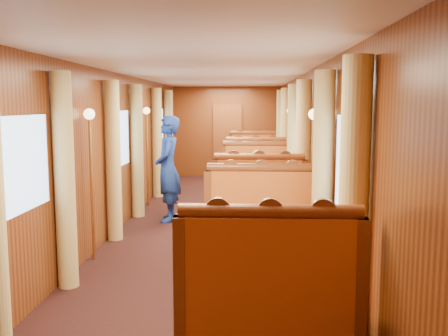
# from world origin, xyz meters

# --- Properties ---
(floor) EXTENTS (3.00, 12.00, 0.01)m
(floor) POSITION_xyz_m (0.00, 0.00, 0.00)
(floor) COLOR black
(floor) RESTS_ON ground
(ceiling) EXTENTS (3.00, 12.00, 0.01)m
(ceiling) POSITION_xyz_m (0.00, 0.00, 2.50)
(ceiling) COLOR silver
(ceiling) RESTS_ON wall_left
(wall_far) EXTENTS (3.00, 0.01, 2.50)m
(wall_far) POSITION_xyz_m (0.00, 6.00, 1.25)
(wall_far) COLOR brown
(wall_far) RESTS_ON floor
(wall_near) EXTENTS (3.00, 0.01, 2.50)m
(wall_near) POSITION_xyz_m (0.00, -6.00, 1.25)
(wall_near) COLOR brown
(wall_near) RESTS_ON floor
(wall_left) EXTENTS (0.01, 12.00, 2.50)m
(wall_left) POSITION_xyz_m (-1.50, 0.00, 1.25)
(wall_left) COLOR brown
(wall_left) RESTS_ON floor
(wall_right) EXTENTS (0.01, 12.00, 2.50)m
(wall_right) POSITION_xyz_m (1.50, 0.00, 1.25)
(wall_right) COLOR brown
(wall_right) RESTS_ON floor
(doorway_far) EXTENTS (0.80, 0.04, 2.00)m
(doorway_far) POSITION_xyz_m (0.00, 5.97, 1.00)
(doorway_far) COLOR brown
(doorway_far) RESTS_ON floor
(table_near) EXTENTS (1.05, 0.72, 0.75)m
(table_near) POSITION_xyz_m (0.75, -3.50, 0.38)
(table_near) COLOR white
(table_near) RESTS_ON floor
(banquette_near_fwd) EXTENTS (1.30, 0.55, 1.34)m
(banquette_near_fwd) POSITION_xyz_m (0.75, -4.51, 0.42)
(banquette_near_fwd) COLOR #AE3713
(banquette_near_fwd) RESTS_ON floor
(banquette_near_aft) EXTENTS (1.30, 0.55, 1.34)m
(banquette_near_aft) POSITION_xyz_m (0.75, -2.49, 0.42)
(banquette_near_aft) COLOR #AE3713
(banquette_near_aft) RESTS_ON floor
(table_mid) EXTENTS (1.05, 0.72, 0.75)m
(table_mid) POSITION_xyz_m (0.75, 0.00, 0.38)
(table_mid) COLOR white
(table_mid) RESTS_ON floor
(banquette_mid_fwd) EXTENTS (1.30, 0.55, 1.34)m
(banquette_mid_fwd) POSITION_xyz_m (0.75, -1.01, 0.42)
(banquette_mid_fwd) COLOR #AE3713
(banquette_mid_fwd) RESTS_ON floor
(banquette_mid_aft) EXTENTS (1.30, 0.55, 1.34)m
(banquette_mid_aft) POSITION_xyz_m (0.75, 1.01, 0.42)
(banquette_mid_aft) COLOR #AE3713
(banquette_mid_aft) RESTS_ON floor
(table_far) EXTENTS (1.05, 0.72, 0.75)m
(table_far) POSITION_xyz_m (0.75, 3.50, 0.38)
(table_far) COLOR white
(table_far) RESTS_ON floor
(banquette_far_fwd) EXTENTS (1.30, 0.55, 1.34)m
(banquette_far_fwd) POSITION_xyz_m (0.75, 2.49, 0.42)
(banquette_far_fwd) COLOR #AE3713
(banquette_far_fwd) RESTS_ON floor
(banquette_far_aft) EXTENTS (1.30, 0.55, 1.34)m
(banquette_far_aft) POSITION_xyz_m (0.75, 4.51, 0.42)
(banquette_far_aft) COLOR #AE3713
(banquette_far_aft) RESTS_ON floor
(tea_tray) EXTENTS (0.37, 0.31, 0.01)m
(tea_tray) POSITION_xyz_m (0.65, -3.58, 0.76)
(tea_tray) COLOR silver
(tea_tray) RESTS_ON table_near
(teapot_left) EXTENTS (0.21, 0.19, 0.14)m
(teapot_left) POSITION_xyz_m (0.57, -3.57, 0.82)
(teapot_left) COLOR silver
(teapot_left) RESTS_ON tea_tray
(teapot_right) EXTENTS (0.15, 0.13, 0.11)m
(teapot_right) POSITION_xyz_m (0.77, -3.61, 0.80)
(teapot_right) COLOR silver
(teapot_right) RESTS_ON tea_tray
(teapot_back) EXTENTS (0.19, 0.16, 0.13)m
(teapot_back) POSITION_xyz_m (0.63, -3.41, 0.81)
(teapot_back) COLOR silver
(teapot_back) RESTS_ON tea_tray
(fruit_plate) EXTENTS (0.24, 0.24, 0.05)m
(fruit_plate) POSITION_xyz_m (1.07, -3.64, 0.77)
(fruit_plate) COLOR white
(fruit_plate) RESTS_ON table_near
(cup_inboard) EXTENTS (0.08, 0.08, 0.26)m
(cup_inboard) POSITION_xyz_m (0.38, -3.36, 0.86)
(cup_inboard) COLOR white
(cup_inboard) RESTS_ON table_near
(cup_outboard) EXTENTS (0.08, 0.08, 0.26)m
(cup_outboard) POSITION_xyz_m (0.47, -3.27, 0.86)
(cup_outboard) COLOR white
(cup_outboard) RESTS_ON table_near
(rose_vase_mid) EXTENTS (0.06, 0.06, 0.36)m
(rose_vase_mid) POSITION_xyz_m (0.78, 0.00, 0.93)
(rose_vase_mid) COLOR silver
(rose_vase_mid) RESTS_ON table_mid
(rose_vase_far) EXTENTS (0.06, 0.06, 0.36)m
(rose_vase_far) POSITION_xyz_m (0.75, 3.49, 0.93)
(rose_vase_far) COLOR silver
(rose_vase_far) RESTS_ON table_far
(window_left_near) EXTENTS (0.01, 1.20, 0.90)m
(window_left_near) POSITION_xyz_m (-1.49, -3.50, 1.45)
(window_left_near) COLOR #8CADD8
(window_left_near) RESTS_ON wall_left
(curtain_left_near_b) EXTENTS (0.22, 0.22, 2.35)m
(curtain_left_near_b) POSITION_xyz_m (-1.38, -2.72, 1.18)
(curtain_left_near_b) COLOR #D4BB6D
(curtain_left_near_b) RESTS_ON floor
(window_right_near) EXTENTS (0.01, 1.20, 0.90)m
(window_right_near) POSITION_xyz_m (1.49, -3.50, 1.45)
(window_right_near) COLOR #8CADD8
(window_right_near) RESTS_ON wall_right
(curtain_right_near_a) EXTENTS (0.22, 0.22, 2.35)m
(curtain_right_near_a) POSITION_xyz_m (1.38, -4.28, 1.18)
(curtain_right_near_a) COLOR #D4BB6D
(curtain_right_near_a) RESTS_ON floor
(curtain_right_near_b) EXTENTS (0.22, 0.22, 2.35)m
(curtain_right_near_b) POSITION_xyz_m (1.38, -2.72, 1.18)
(curtain_right_near_b) COLOR #D4BB6D
(curtain_right_near_b) RESTS_ON floor
(window_left_mid) EXTENTS (0.01, 1.20, 0.90)m
(window_left_mid) POSITION_xyz_m (-1.49, 0.00, 1.45)
(window_left_mid) COLOR #8CADD8
(window_left_mid) RESTS_ON wall_left
(curtain_left_mid_a) EXTENTS (0.22, 0.22, 2.35)m
(curtain_left_mid_a) POSITION_xyz_m (-1.38, -0.78, 1.18)
(curtain_left_mid_a) COLOR #D4BB6D
(curtain_left_mid_a) RESTS_ON floor
(curtain_left_mid_b) EXTENTS (0.22, 0.22, 2.35)m
(curtain_left_mid_b) POSITION_xyz_m (-1.38, 0.78, 1.18)
(curtain_left_mid_b) COLOR #D4BB6D
(curtain_left_mid_b) RESTS_ON floor
(window_right_mid) EXTENTS (0.01, 1.20, 0.90)m
(window_right_mid) POSITION_xyz_m (1.49, 0.00, 1.45)
(window_right_mid) COLOR #8CADD8
(window_right_mid) RESTS_ON wall_right
(curtain_right_mid_a) EXTENTS (0.22, 0.22, 2.35)m
(curtain_right_mid_a) POSITION_xyz_m (1.38, -0.78, 1.18)
(curtain_right_mid_a) COLOR #D4BB6D
(curtain_right_mid_a) RESTS_ON floor
(curtain_right_mid_b) EXTENTS (0.22, 0.22, 2.35)m
(curtain_right_mid_b) POSITION_xyz_m (1.38, 0.78, 1.18)
(curtain_right_mid_b) COLOR #D4BB6D
(curtain_right_mid_b) RESTS_ON floor
(window_left_far) EXTENTS (0.01, 1.20, 0.90)m
(window_left_far) POSITION_xyz_m (-1.49, 3.50, 1.45)
(window_left_far) COLOR #8CADD8
(window_left_far) RESTS_ON wall_left
(curtain_left_far_a) EXTENTS (0.22, 0.22, 2.35)m
(curtain_left_far_a) POSITION_xyz_m (-1.38, 2.72, 1.18)
(curtain_left_far_a) COLOR #D4BB6D
(curtain_left_far_a) RESTS_ON floor
(curtain_left_far_b) EXTENTS (0.22, 0.22, 2.35)m
(curtain_left_far_b) POSITION_xyz_m (-1.38, 4.28, 1.18)
(curtain_left_far_b) COLOR #D4BB6D
(curtain_left_far_b) RESTS_ON floor
(window_right_far) EXTENTS (0.01, 1.20, 0.90)m
(window_right_far) POSITION_xyz_m (1.49, 3.50, 1.45)
(window_right_far) COLOR #8CADD8
(window_right_far) RESTS_ON wall_right
(curtain_right_far_a) EXTENTS (0.22, 0.22, 2.35)m
(curtain_right_far_a) POSITION_xyz_m (1.38, 2.72, 1.18)
(curtain_right_far_a) COLOR #D4BB6D
(curtain_right_far_a) RESTS_ON floor
(curtain_right_far_b) EXTENTS (0.22, 0.22, 2.35)m
(curtain_right_far_b) POSITION_xyz_m (1.38, 4.28, 1.18)
(curtain_right_far_b) COLOR #D4BB6D
(curtain_right_far_b) RESTS_ON floor
(sconce_left_fore) EXTENTS (0.14, 0.14, 1.95)m
(sconce_left_fore) POSITION_xyz_m (-1.40, -1.75, 1.38)
(sconce_left_fore) COLOR #BF8C3F
(sconce_left_fore) RESTS_ON floor
(sconce_right_fore) EXTENTS (0.14, 0.14, 1.95)m
(sconce_right_fore) POSITION_xyz_m (1.40, -1.75, 1.38)
(sconce_right_fore) COLOR #BF8C3F
(sconce_right_fore) RESTS_ON floor
(sconce_left_aft) EXTENTS (0.14, 0.14, 1.95)m
(sconce_left_aft) POSITION_xyz_m (-1.40, 1.75, 1.38)
(sconce_left_aft) COLOR #BF8C3F
(sconce_left_aft) RESTS_ON floor
(sconce_right_aft) EXTENTS (0.14, 0.14, 1.95)m
(sconce_right_aft) POSITION_xyz_m (1.40, 1.75, 1.38)
(sconce_right_aft) COLOR #BF8C3F
(sconce_right_aft) RESTS_ON floor
(steward) EXTENTS (0.50, 0.70, 1.81)m
(steward) POSITION_xyz_m (-0.78, 0.48, 0.91)
(steward) COLOR navy
(steward) RESTS_ON floor
(passenger) EXTENTS (0.40, 0.44, 0.76)m
(passenger) POSITION_xyz_m (0.75, 0.73, 0.74)
(passenger) COLOR beige
(passenger) RESTS_ON banquette_mid_aft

